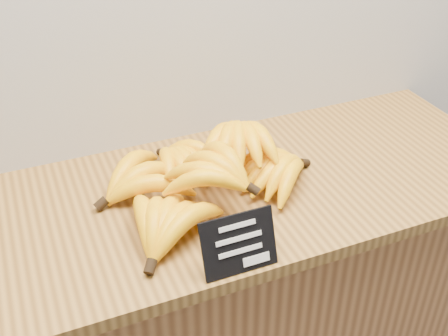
% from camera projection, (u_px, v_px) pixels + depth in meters
% --- Properties ---
extents(counter, '(1.44, 0.50, 0.90)m').
position_uv_depth(counter, '(217.00, 334.00, 1.51)').
color(counter, '#976030').
rests_on(counter, ground).
extents(counter_top, '(1.43, 0.54, 0.03)m').
position_uv_depth(counter_top, '(215.00, 196.00, 1.25)').
color(counter_top, olive).
rests_on(counter_top, counter).
extents(chalkboard_sign, '(0.14, 0.04, 0.11)m').
position_uv_depth(chalkboard_sign, '(239.00, 244.00, 1.01)').
color(chalkboard_sign, black).
rests_on(chalkboard_sign, counter_top).
extents(banana_pile, '(0.52, 0.38, 0.12)m').
position_uv_depth(banana_pile, '(200.00, 175.00, 1.20)').
color(banana_pile, '#FFBD0A').
rests_on(banana_pile, counter_top).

